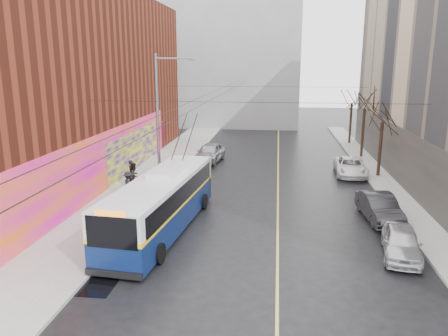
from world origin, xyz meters
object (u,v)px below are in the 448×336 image
(tree_near, at_px, (383,111))
(pedestrian_c, at_px, (128,184))
(parked_car_b, at_px, (379,208))
(parked_car_c, at_px, (350,167))
(streetlight_pole, at_px, (160,120))
(parked_car_a, at_px, (401,242))
(tree_far, at_px, (352,95))
(pedestrian_b, at_px, (134,175))
(tree_mid, at_px, (365,100))
(following_car, at_px, (209,153))
(trolleybus, at_px, (162,202))
(pedestrian_a, at_px, (132,173))

(tree_near, distance_m, pedestrian_c, 18.95)
(parked_car_b, height_order, parked_car_c, parked_car_b)
(streetlight_pole, xyz_separation_m, pedestrian_c, (-1.78, -1.51, -3.88))
(parked_car_a, bearing_deg, tree_far, 95.56)
(tree_far, relative_size, parked_car_b, 1.49)
(parked_car_c, xyz_separation_m, pedestrian_b, (-15.17, -5.98, 0.35))
(streetlight_pole, relative_size, parked_car_b, 2.04)
(tree_near, bearing_deg, tree_far, 90.00)
(tree_mid, xyz_separation_m, parked_car_b, (-2.00, -16.63, -4.53))
(streetlight_pole, distance_m, tree_mid, 19.96)
(tree_near, xyz_separation_m, pedestrian_c, (-16.92, -7.51, -4.01))
(tree_far, distance_m, pedestrian_b, 26.38)
(parked_car_c, bearing_deg, tree_mid, 75.62)
(following_car, bearing_deg, parked_car_b, -41.38)
(streetlight_pole, xyz_separation_m, trolleybus, (1.73, -6.49, -3.34))
(tree_near, relative_size, tree_mid, 0.96)
(trolleybus, xyz_separation_m, parked_car_a, (11.35, -1.80, -0.84))
(tree_far, height_order, pedestrian_a, tree_far)
(pedestrian_a, xyz_separation_m, pedestrian_c, (0.61, -2.51, -0.08))
(streetlight_pole, relative_size, tree_near, 1.41)
(parked_car_c, bearing_deg, tree_near, -8.41)
(pedestrian_a, bearing_deg, following_car, -9.53)
(trolleybus, distance_m, parked_car_c, 17.22)
(pedestrian_a, bearing_deg, tree_far, -27.14)
(streetlight_pole, bearing_deg, parked_car_c, 25.91)
(trolleybus, bearing_deg, following_car, 95.41)
(tree_mid, bearing_deg, pedestrian_c, -139.39)
(trolleybus, relative_size, parked_car_c, 2.37)
(parked_car_b, bearing_deg, pedestrian_a, 157.89)
(tree_mid, height_order, parked_car_c, tree_mid)
(pedestrian_c, bearing_deg, streetlight_pole, -82.50)
(following_car, xyz_separation_m, pedestrian_a, (-4.06, -8.67, 0.23))
(streetlight_pole, height_order, tree_near, streetlight_pole)
(tree_far, distance_m, trolleybus, 29.92)
(trolleybus, distance_m, pedestrian_c, 6.12)
(streetlight_pole, relative_size, pedestrian_c, 5.52)
(pedestrian_c, bearing_deg, pedestrian_b, -25.33)
(tree_far, xyz_separation_m, following_car, (-13.48, -10.34, -4.33))
(tree_mid, relative_size, parked_car_c, 1.37)
(parked_car_a, xyz_separation_m, pedestrian_b, (-15.11, 8.70, 0.36))
(parked_car_b, distance_m, pedestrian_c, 15.07)
(tree_far, xyz_separation_m, pedestrian_c, (-16.92, -21.51, -4.18))
(parked_car_b, relative_size, parked_car_c, 0.91)
(streetlight_pole, xyz_separation_m, parked_car_a, (13.08, -8.30, -4.18))
(tree_mid, bearing_deg, following_car, -166.09)
(parked_car_b, height_order, following_car, following_car)
(pedestrian_c, bearing_deg, parked_car_c, -94.90)
(tree_near, xyz_separation_m, pedestrian_a, (-17.54, -5.00, -3.93))
(tree_far, height_order, parked_car_b, tree_far)
(trolleybus, bearing_deg, parked_car_b, 19.25)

